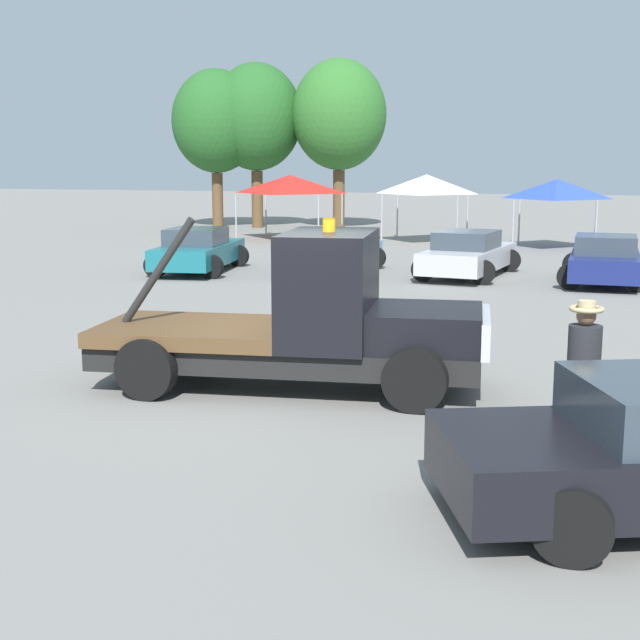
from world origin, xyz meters
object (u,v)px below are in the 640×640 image
Objects in this scene: tree_left at (256,118)px; traffic_cone at (434,318)px; parked_car_silver at (468,254)px; canopy_tent_red at (290,184)px; tree_right at (339,115)px; person_near_truck at (584,363)px; tree_center at (216,122)px; tow_truck at (311,324)px; canopy_tent_white at (426,184)px; canopy_tent_blue at (557,189)px; parked_car_skyblue at (332,252)px; parked_car_teal at (198,251)px; parked_car_navy at (605,260)px.

tree_left is 28.68m from traffic_cone.
tree_left is (-12.70, 16.35, 4.77)m from parked_car_silver.
canopy_tent_red is 0.44× the size of tree_right.
tree_center reaches higher than person_near_truck.
tree_center is at bearing -169.67° from tree_right.
tow_truck is at bearing -64.36° from tree_center.
parked_car_silver is at bearing -49.00° from canopy_tent_red.
tree_center is (-14.54, 15.60, 4.56)m from parked_car_silver.
tree_right reaches higher than canopy_tent_white.
canopy_tent_red is at bearing -177.97° from canopy_tent_white.
tree_center is (-16.63, 6.33, 2.95)m from canopy_tent_blue.
canopy_tent_blue is at bearing -20.83° from tree_center.
parked_car_skyblue is 0.92× the size of parked_car_silver.
traffic_cone is at bearing -63.59° from canopy_tent_red.
parked_car_teal and parked_car_skyblue have the same top height.
person_near_truck is at bearing -64.57° from canopy_tent_red.
tree_left is (-16.04, 31.81, 4.38)m from person_near_truck.
person_near_truck is at bearing -67.33° from traffic_cone.
canopy_tent_red reaches higher than parked_car_silver.
canopy_tent_white reaches higher than parked_car_silver.
canopy_tent_red is 7.23m from tree_right.
parked_car_skyblue is at bearing 118.45° from traffic_cone.
canopy_tent_white is (4.86, 11.63, 1.73)m from parked_car_teal.
person_near_truck is at bearing -87.12° from canopy_tent_blue.
tow_truck is at bearing -100.72° from traffic_cone.
tree_left reaches higher than parked_car_teal.
parked_car_navy is at bearing -25.38° from person_near_truck.
tow_truck is 1.96× the size of canopy_tent_blue.
parked_car_teal is at bearing 138.85° from traffic_cone.
canopy_tent_blue is (10.05, 10.51, 1.62)m from parked_car_teal.
canopy_tent_red is 6.59× the size of traffic_cone.
person_near_truck is at bearing -69.71° from tree_right.
canopy_tent_red is at bearing -58.05° from tree_left.
parked_car_skyblue is at bearing 2.19° from person_near_truck.
parked_car_skyblue is 11.53m from canopy_tent_blue.
canopy_tent_red reaches higher than tow_truck.
tow_truck is 25.32m from canopy_tent_red.
tree_right is (-10.64, 7.42, 3.23)m from canopy_tent_blue.
tree_right reaches higher than tree_left.
tree_center is at bearing 121.81° from traffic_cone.
parked_car_skyblue is at bearing -56.56° from tree_center.
tree_right is at bearing 36.69° from parked_car_navy.
tree_center reaches higher than canopy_tent_blue.
person_near_truck is (3.82, -1.79, 0.07)m from tow_truck.
tree_center is at bearing 136.37° from canopy_tent_red.
tow_truck reaches higher than parked_car_navy.
parked_car_navy is (0.44, 14.99, -0.39)m from person_near_truck.
tow_truck is at bearing -96.41° from canopy_tent_blue.
tree_center is (-17.87, 31.06, 4.17)m from person_near_truck.
canopy_tent_blue is at bearing -51.36° from parked_car_teal.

